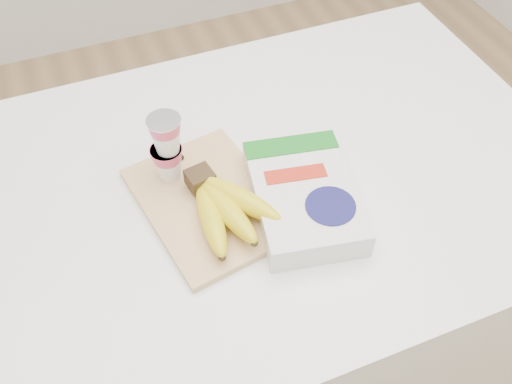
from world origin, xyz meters
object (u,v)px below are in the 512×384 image
Objects in this scene: bananas at (224,207)px; cereal_box at (304,197)px; yogurt_stack at (167,147)px; table at (258,298)px; cutting_board at (209,202)px.

bananas is 0.72× the size of cereal_box.
cereal_box is (0.21, -0.15, -0.07)m from yogurt_stack.
cereal_box is (0.05, -0.11, 0.51)m from table.
cereal_box is at bearing -66.07° from table.
table is 8.73× the size of yogurt_stack.
yogurt_stack is (-0.05, 0.08, 0.09)m from cutting_board.
cutting_board is 0.13m from yogurt_stack.
bananas is at bearing -83.33° from cutting_board.
cutting_board is 1.06× the size of cereal_box.
table is at bearing 6.95° from cutting_board.
bananas is 0.15m from cereal_box.
yogurt_stack is at bearing 110.75° from cutting_board.
yogurt_stack is at bearing 115.62° from bananas.
yogurt_stack reaches higher than cereal_box.
table is 0.54m from bananas.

